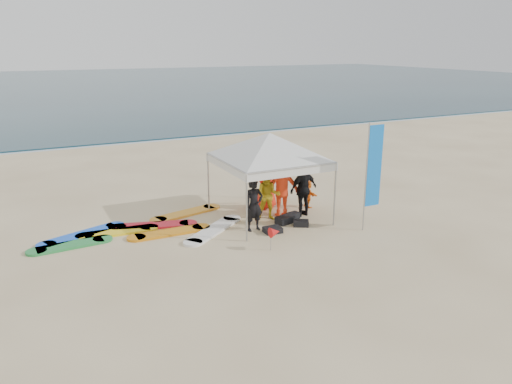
{
  "coord_description": "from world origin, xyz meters",
  "views": [
    {
      "loc": [
        -5.41,
        -9.77,
        5.32
      ],
      "look_at": [
        0.7,
        2.6,
        1.2
      ],
      "focal_mm": 35.0,
      "sensor_mm": 36.0,
      "label": 1
    }
  ],
  "objects": [
    {
      "name": "marker_pennant",
      "position": [
        0.54,
        1.13,
        0.49
      ],
      "size": [
        0.28,
        0.28,
        0.64
      ],
      "color": "#A5A5A8",
      "rests_on": "ground"
    },
    {
      "name": "shoreline_foam",
      "position": [
        0.0,
        18.2,
        0.0
      ],
      "size": [
        160.0,
        1.2,
        0.01
      ],
      "primitive_type": "cube",
      "color": "silver",
      "rests_on": "ground"
    },
    {
      "name": "ocean",
      "position": [
        0.0,
        60.0,
        0.04
      ],
      "size": [
        160.0,
        84.0,
        0.08
      ],
      "primitive_type": "cube",
      "color": "#0C2633",
      "rests_on": "ground"
    },
    {
      "name": "feather_flag",
      "position": [
        3.81,
        1.25,
        1.89
      ],
      "size": [
        0.54,
        0.04,
        3.21
      ],
      "color": "#A5A5A8",
      "rests_on": "ground"
    },
    {
      "name": "canopy_tent",
      "position": [
        1.58,
        3.46,
        2.72
      ],
      "size": [
        4.13,
        4.13,
        3.12
      ],
      "color": "#A5A5A8",
      "rests_on": "ground"
    },
    {
      "name": "person_orange_a",
      "position": [
        2.05,
        3.51,
        0.98
      ],
      "size": [
        1.39,
        0.99,
        1.96
      ],
      "primitive_type": "imported",
      "rotation": [
        0.0,
        0.0,
        2.92
      ],
      "color": "#F43615",
      "rests_on": "ground"
    },
    {
      "name": "person_seated",
      "position": [
        3.27,
        3.85,
        0.46
      ],
      "size": [
        0.34,
        0.87,
        0.92
      ],
      "primitive_type": "imported",
      "rotation": [
        0.0,
        0.0,
        1.49
      ],
      "color": "orange",
      "rests_on": "ground"
    },
    {
      "name": "person_black_b",
      "position": [
        2.66,
        3.17,
        0.89
      ],
      "size": [
        1.1,
        0.6,
        1.77
      ],
      "primitive_type": "imported",
      "rotation": [
        0.0,
        0.0,
        3.31
      ],
      "color": "black",
      "rests_on": "ground"
    },
    {
      "name": "surfboard_spread",
      "position": [
        -2.23,
        4.05,
        0.03
      ],
      "size": [
        5.87,
        3.19,
        0.07
      ],
      "color": "red",
      "rests_on": "ground"
    },
    {
      "name": "person_orange_b",
      "position": [
        1.92,
        4.36,
        0.98
      ],
      "size": [
        1.08,
        0.83,
        1.95
      ],
      "primitive_type": "imported",
      "rotation": [
        0.0,
        0.0,
        3.38
      ],
      "color": "red",
      "rests_on": "ground"
    },
    {
      "name": "person_yellow",
      "position": [
        1.48,
        3.33,
        0.78
      ],
      "size": [
        0.95,
        0.89,
        1.57
      ],
      "primitive_type": "imported",
      "rotation": [
        0.0,
        0.0,
        -0.5
      ],
      "color": "gold",
      "rests_on": "ground"
    },
    {
      "name": "person_black_a",
      "position": [
        0.68,
        2.69,
        0.78
      ],
      "size": [
        0.59,
        0.41,
        1.57
      ],
      "primitive_type": "imported",
      "rotation": [
        0.0,
        0.0,
        0.06
      ],
      "color": "black",
      "rests_on": "ground"
    },
    {
      "name": "ground",
      "position": [
        0.0,
        0.0,
        0.0
      ],
      "size": [
        120.0,
        120.0,
        0.0
      ],
      "primitive_type": "plane",
      "color": "beige",
      "rests_on": "ground"
    },
    {
      "name": "gear_pile",
      "position": [
        1.74,
        2.6,
        0.1
      ],
      "size": [
        1.62,
        1.15,
        0.22
      ],
      "color": "black",
      "rests_on": "ground"
    }
  ]
}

